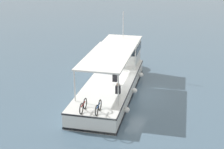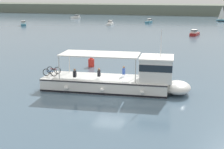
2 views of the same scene
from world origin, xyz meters
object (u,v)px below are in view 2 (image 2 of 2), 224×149
(motorboat_horizon_west, at_px, (110,23))
(sailboat_far_right, at_px, (223,20))
(motorboat_near_port, at_px, (76,17))
(channel_buoy, at_px, (91,62))
(motorboat_horizon_east, at_px, (149,21))
(motorboat_mid_channel, at_px, (23,24))
(ferry_main, at_px, (124,79))
(motorboat_far_left, at_px, (194,33))

(motorboat_horizon_west, height_order, sailboat_far_right, sailboat_far_right)
(motorboat_near_port, xyz_separation_m, channel_buoy, (33.30, -72.63, 0.02))
(motorboat_horizon_east, distance_m, motorboat_near_port, 30.46)
(motorboat_mid_channel, relative_size, sailboat_far_right, 0.69)
(ferry_main, distance_m, motorboat_horizon_east, 70.73)
(motorboat_mid_channel, xyz_separation_m, sailboat_far_right, (52.56, 31.95, -0.00))
(motorboat_near_port, relative_size, motorboat_mid_channel, 1.02)
(motorboat_near_port, bearing_deg, motorboat_mid_channel, -95.31)
(channel_buoy, bearing_deg, sailboat_far_right, 77.57)
(motorboat_horizon_east, height_order, motorboat_near_port, same)
(motorboat_horizon_west, height_order, channel_buoy, channel_buoy)
(motorboat_horizon_east, relative_size, motorboat_mid_channel, 1.00)
(motorboat_far_left, relative_size, motorboat_mid_channel, 1.01)
(motorboat_near_port, distance_m, motorboat_horizon_west, 28.13)
(motorboat_near_port, xyz_separation_m, motorboat_mid_channel, (-2.76, -29.69, 0.00))
(ferry_main, xyz_separation_m, motorboat_far_left, (3.71, 42.28, -0.47))
(ferry_main, relative_size, motorboat_horizon_west, 3.52)
(motorboat_far_left, xyz_separation_m, sailboat_far_right, (6.69, 40.83, -0.00))
(motorboat_horizon_west, distance_m, sailboat_far_right, 38.13)
(sailboat_far_right, bearing_deg, motorboat_near_port, -177.41)
(motorboat_far_left, height_order, motorboat_horizon_west, same)
(motorboat_horizon_east, bearing_deg, ferry_main, -81.05)
(motorboat_near_port, height_order, motorboat_horizon_west, same)
(motorboat_near_port, xyz_separation_m, motorboat_horizon_west, (19.22, -20.53, 0.00))
(motorboat_near_port, height_order, sailboat_far_right, sailboat_far_right)
(motorboat_horizon_east, distance_m, motorboat_mid_channel, 36.34)
(motorboat_mid_channel, distance_m, sailboat_far_right, 61.51)
(motorboat_mid_channel, bearing_deg, motorboat_near_port, 84.69)
(motorboat_far_left, distance_m, motorboat_mid_channel, 46.73)
(channel_buoy, bearing_deg, motorboat_far_left, 73.93)
(ferry_main, height_order, motorboat_mid_channel, ferry_main)
(ferry_main, distance_m, motorboat_near_port, 89.95)
(motorboat_horizon_west, bearing_deg, motorboat_far_left, -37.06)
(ferry_main, bearing_deg, motorboat_mid_channel, 129.49)
(ferry_main, xyz_separation_m, motorboat_horizon_west, (-20.18, 60.32, -0.47))
(motorboat_horizon_west, xyz_separation_m, sailboat_far_right, (30.58, 22.78, -0.00))
(ferry_main, xyz_separation_m, sailboat_far_right, (10.40, 83.11, -0.47))
(motorboat_near_port, bearing_deg, motorboat_horizon_east, -21.16)
(motorboat_horizon_west, bearing_deg, ferry_main, -71.50)
(ferry_main, height_order, sailboat_far_right, sailboat_far_right)
(motorboat_near_port, relative_size, channel_buoy, 2.72)
(motorboat_horizon_east, xyz_separation_m, channel_buoy, (4.90, -61.64, 0.02))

